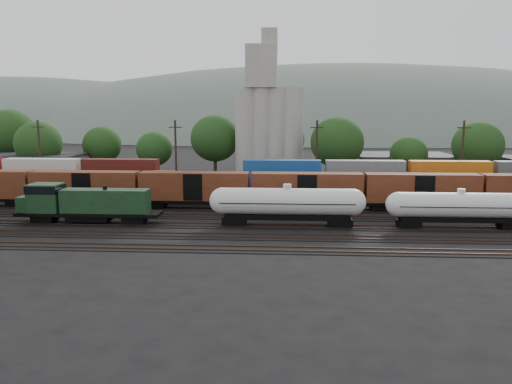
# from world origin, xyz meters

# --- Properties ---
(ground) EXTENTS (600.00, 600.00, 0.00)m
(ground) POSITION_xyz_m (0.00, 0.00, 0.00)
(ground) COLOR black
(tracks) EXTENTS (180.00, 33.20, 0.20)m
(tracks) POSITION_xyz_m (0.00, 0.00, 0.05)
(tracks) COLOR black
(tracks) RESTS_ON ground
(green_locomotive) EXTENTS (17.31, 3.05, 4.58)m
(green_locomotive) POSITION_xyz_m (-17.62, -5.00, 2.61)
(green_locomotive) COLOR black
(green_locomotive) RESTS_ON ground
(tank_car_a) EXTENTS (18.26, 3.27, 4.78)m
(tank_car_a) POSITION_xyz_m (7.05, -5.00, 2.83)
(tank_car_a) COLOR silver
(tank_car_a) RESTS_ON ground
(tank_car_b) EXTENTS (16.89, 3.02, 4.43)m
(tank_car_b) POSITION_xyz_m (26.86, -5.00, 2.63)
(tank_car_b) COLOR silver
(tank_car_b) RESTS_ON ground
(orange_locomotive) EXTENTS (17.38, 2.90, 4.34)m
(orange_locomotive) POSITION_xyz_m (-7.10, 10.00, 2.48)
(orange_locomotive) COLOR black
(orange_locomotive) RESTS_ON ground
(boxcar_string) EXTENTS (122.80, 2.90, 4.20)m
(boxcar_string) POSITION_xyz_m (-13.39, 5.00, 3.12)
(boxcar_string) COLOR black
(boxcar_string) RESTS_ON ground
(container_wall) EXTENTS (169.04, 2.60, 5.80)m
(container_wall) POSITION_xyz_m (3.61, 15.00, 2.95)
(container_wall) COLOR black
(container_wall) RESTS_ON ground
(grain_silo) EXTENTS (13.40, 5.00, 29.00)m
(grain_silo) POSITION_xyz_m (3.28, 36.00, 11.26)
(grain_silo) COLOR #A5A297
(grain_silo) RESTS_ON ground
(industrial_sheds) EXTENTS (119.38, 17.26, 5.10)m
(industrial_sheds) POSITION_xyz_m (6.63, 35.25, 2.56)
(industrial_sheds) COLOR #9E937F
(industrial_sheds) RESTS_ON ground
(tree_band) EXTENTS (166.22, 24.03, 13.92)m
(tree_band) POSITION_xyz_m (-7.07, 37.22, 7.54)
(tree_band) COLOR black
(tree_band) RESTS_ON ground
(utility_poles) EXTENTS (122.20, 0.36, 12.00)m
(utility_poles) POSITION_xyz_m (0.00, 22.00, 6.21)
(utility_poles) COLOR black
(utility_poles) RESTS_ON ground
(distant_hills) EXTENTS (860.00, 286.00, 130.00)m
(distant_hills) POSITION_xyz_m (23.92, 260.00, -20.56)
(distant_hills) COLOR #59665B
(distant_hills) RESTS_ON ground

